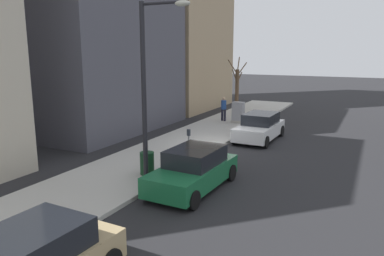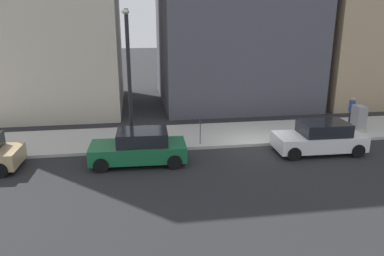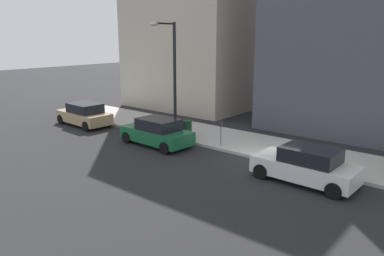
# 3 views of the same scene
# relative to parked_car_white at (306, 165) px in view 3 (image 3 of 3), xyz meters

# --- Properties ---
(ground_plane) EXTENTS (120.00, 120.00, 0.00)m
(ground_plane) POSITION_rel_parked_car_white_xyz_m (1.26, 2.53, -0.74)
(ground_plane) COLOR #232326
(sidewalk) EXTENTS (4.00, 36.00, 0.15)m
(sidewalk) POSITION_rel_parked_car_white_xyz_m (3.26, 2.53, -0.66)
(sidewalk) COLOR #B2AFA8
(sidewalk) RESTS_ON ground
(parked_car_white) EXTENTS (2.02, 4.24, 1.52)m
(parked_car_white) POSITION_rel_parked_car_white_xyz_m (0.00, 0.00, 0.00)
(parked_car_white) COLOR white
(parked_car_white) RESTS_ON ground
(parked_car_green) EXTENTS (2.05, 4.26, 1.52)m
(parked_car_green) POSITION_rel_parked_car_white_xyz_m (-0.04, 8.57, 0.00)
(parked_car_green) COLOR #196038
(parked_car_green) RESTS_ON ground
(parked_car_tan) EXTENTS (2.06, 4.26, 1.52)m
(parked_car_tan) POSITION_rel_parked_car_white_xyz_m (0.18, 15.70, 0.00)
(parked_car_tan) COLOR tan
(parked_car_tan) RESTS_ON ground
(parking_meter) EXTENTS (0.14, 0.10, 1.35)m
(parking_meter) POSITION_rel_parked_car_white_xyz_m (1.71, 5.51, 0.24)
(parking_meter) COLOR slate
(parking_meter) RESTS_ON sidewalk
(streetlamp) EXTENTS (1.97, 0.32, 6.50)m
(streetlamp) POSITION_rel_parked_car_white_xyz_m (1.54, 8.89, 3.28)
(streetlamp) COLOR black
(streetlamp) RESTS_ON sidewalk
(trash_bin) EXTENTS (0.56, 0.56, 0.90)m
(trash_bin) POSITION_rel_parked_car_white_xyz_m (2.16, 8.27, -0.14)
(trash_bin) COLOR #14381E
(trash_bin) RESTS_ON sidewalk
(office_block_center) EXTENTS (10.53, 10.53, 14.76)m
(office_block_center) POSITION_rel_parked_car_white_xyz_m (12.03, 1.33, 6.64)
(office_block_center) COLOR #4C4C56
(office_block_center) RESTS_ON ground
(office_tower_right) EXTENTS (10.18, 10.18, 17.07)m
(office_tower_right) POSITION_rel_parked_car_white_xyz_m (11.85, 14.68, 7.80)
(office_tower_right) COLOR #BCB29E
(office_tower_right) RESTS_ON ground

